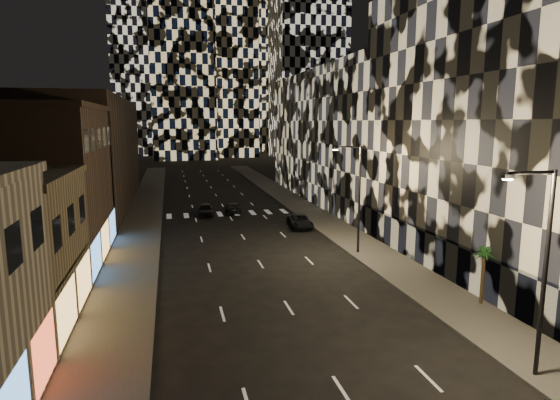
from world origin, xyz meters
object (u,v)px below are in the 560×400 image
car_dark_oncoming (233,208)px  car_dark_rightlane (300,221)px  car_dark_midlane (206,210)px  palm_tree (484,257)px  streetlight_far (357,191)px  streetlight_near (541,260)px

car_dark_oncoming → car_dark_rightlane: (5.83, -9.69, 0.04)m
car_dark_midlane → palm_tree: palm_tree is taller
car_dark_midlane → car_dark_rightlane: car_dark_midlane is taller
car_dark_midlane → car_dark_oncoming: size_ratio=0.99×
car_dark_oncoming → car_dark_rightlane: bearing=124.2°
car_dark_midlane → car_dark_oncoming: 3.53m
streetlight_far → car_dark_rightlane: 11.82m
streetlight_far → car_dark_rightlane: bearing=99.9°
car_dark_midlane → car_dark_rightlane: size_ratio=0.89×
streetlight_far → car_dark_oncoming: bearing=110.7°
streetlight_near → palm_tree: 8.60m
car_dark_oncoming → streetlight_near: bearing=103.9°
streetlight_near → car_dark_rightlane: 31.10m
car_dark_midlane → car_dark_oncoming: car_dark_midlane is taller
car_dark_rightlane → palm_tree: size_ratio=1.36×
car_dark_rightlane → palm_tree: palm_tree is taller
palm_tree → streetlight_near: bearing=-112.3°
car_dark_midlane → streetlight_far: bearing=-57.4°
car_dark_rightlane → palm_tree: bearing=-72.9°
car_dark_oncoming → palm_tree: bearing=111.5°
streetlight_near → car_dark_rightlane: bearing=93.5°
streetlight_near → car_dark_oncoming: streetlight_near is taller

